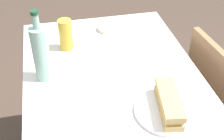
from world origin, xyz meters
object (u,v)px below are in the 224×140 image
Objects in this scene: baguette_sandwich_near at (169,103)px; beer_glass at (66,35)px; chair_far at (220,102)px; plate_near at (168,111)px; olive_bowl at (107,28)px; knife_near at (182,106)px; dining_table at (112,96)px; water_bottle at (41,53)px.

baguette_sandwich_near is 0.62m from beer_glass.
baguette_sandwich_near is at bearing 32.13° from beer_glass.
plate_near is (0.27, -0.42, 0.29)m from chair_far.
chair_far is 0.71m from olive_bowl.
knife_near is 1.18× the size of beer_glass.
knife_near is (0.27, -0.37, 0.30)m from chair_far.
beer_glass is at bearing -144.93° from dining_table.
knife_near is (-0.00, 0.06, 0.01)m from plate_near.
dining_table is at bearing -90.76° from chair_far.
water_bottle reaches higher than knife_near.
beer_glass is (-0.21, 0.12, -0.05)m from water_bottle.
chair_far is 4.73× the size of knife_near.
plate_near is at bearing 54.87° from water_bottle.
knife_near is at bearing 58.25° from water_bottle.
olive_bowl is (-0.65, -0.16, -0.00)m from knife_near.
baguette_sandwich_near reaches higher than olive_bowl.
chair_far is 3.35× the size of plate_near.
olive_bowl is (-0.65, -0.10, 0.01)m from plate_near.
dining_table is at bearing 82.80° from water_bottle.
baguette_sandwich_near is 0.07m from knife_near.
plate_near is at bearing 26.57° from baguette_sandwich_near.
plate_near is 2.72× the size of olive_bowl.
beer_glass is at bearing 150.97° from water_bottle.
water_bottle is (-0.31, -0.50, 0.11)m from knife_near.
plate_near is 0.80× the size of water_bottle.
beer_glass is at bearing -147.87° from plate_near.
water_bottle is at bearing -121.75° from knife_near.
water_bottle is 2.08× the size of beer_glass.
beer_glass is 1.63× the size of olive_bowl.
dining_table is 4.46× the size of baguette_sandwich_near.
water_bottle is at bearing -92.91° from chair_far.
baguette_sandwich_near is 2.50× the size of olive_bowl.
baguette_sandwich_near is at bearing 29.35° from dining_table.
dining_table is 0.37m from beer_glass.
baguette_sandwich_near is at bearing -153.43° from plate_near.
knife_near is at bearing 37.83° from dining_table.
olive_bowl reaches higher than knife_near.
water_bottle is at bearing -97.20° from dining_table.
chair_far reaches higher than dining_table.
chair_far reaches higher than olive_bowl.
chair_far reaches higher than plate_near.
knife_near is 0.65m from beer_glass.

